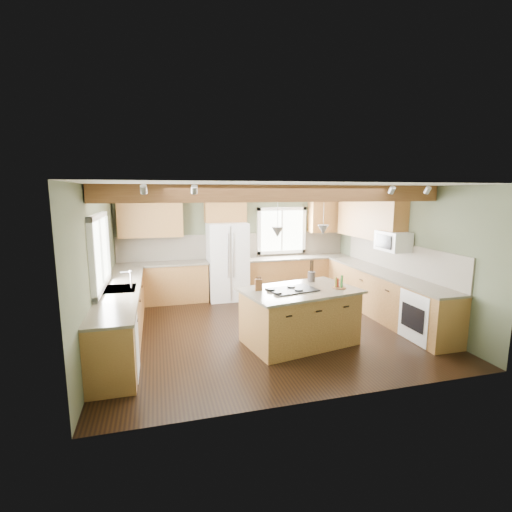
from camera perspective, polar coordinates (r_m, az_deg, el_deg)
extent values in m
plane|color=black|center=(7.00, 1.44, -11.05)|extent=(5.60, 5.60, 0.00)
plane|color=silver|center=(6.55, 1.54, 10.73)|extent=(5.60, 5.60, 0.00)
plane|color=#4D543B|center=(9.05, -3.03, 2.18)|extent=(5.60, 0.00, 5.60)
plane|color=#4D543B|center=(6.45, -23.09, -1.63)|extent=(0.00, 5.00, 5.00)
plane|color=#4D543B|center=(7.91, 21.32, 0.44)|extent=(0.00, 5.00, 5.00)
cube|color=brown|center=(5.82, 3.73, 9.57)|extent=(5.55, 0.26, 0.26)
cube|color=brown|center=(8.88, -2.96, 10.06)|extent=(5.55, 0.20, 0.10)
cube|color=brown|center=(9.05, -3.00, 1.60)|extent=(5.58, 0.03, 0.58)
cube|color=brown|center=(7.96, 20.98, -0.15)|extent=(0.03, 3.70, 0.58)
cube|color=brown|center=(8.72, -14.16, -4.15)|extent=(2.02, 0.60, 0.88)
cube|color=#464034|center=(8.62, -14.29, -1.18)|extent=(2.06, 0.64, 0.04)
cube|color=brown|center=(9.35, 6.39, -2.99)|extent=(2.62, 0.60, 0.88)
cube|color=#464034|center=(9.26, 6.45, -0.21)|extent=(2.66, 0.64, 0.04)
cube|color=brown|center=(6.68, -19.96, -8.70)|extent=(0.60, 3.70, 0.88)
cube|color=#464034|center=(6.55, -20.19, -4.88)|extent=(0.64, 3.74, 0.04)
cube|color=brown|center=(7.96, 18.97, -5.71)|extent=(0.60, 3.70, 0.88)
cube|color=#464034|center=(7.85, 19.15, -2.47)|extent=(0.64, 3.74, 0.04)
cube|color=brown|center=(8.62, -15.93, 5.79)|extent=(1.40, 0.35, 0.90)
cube|color=brown|center=(8.75, -4.77, 7.49)|extent=(0.96, 0.35, 0.70)
cube|color=brown|center=(8.49, 17.03, 5.68)|extent=(0.35, 2.20, 0.90)
cube|color=brown|center=(9.58, 10.83, 6.34)|extent=(0.90, 0.35, 0.90)
cube|color=white|center=(6.46, -23.00, 0.63)|extent=(0.04, 1.60, 1.05)
cube|color=white|center=(9.31, 3.94, 3.93)|extent=(1.10, 0.04, 1.00)
cube|color=#262628|center=(6.55, -20.20, -4.84)|extent=(0.50, 0.65, 0.03)
cylinder|color=#B2B2B7|center=(6.50, -18.69, -3.54)|extent=(0.02, 0.02, 0.28)
cube|color=white|center=(5.46, -20.97, -13.02)|extent=(0.60, 0.60, 0.84)
cube|color=white|center=(6.96, 24.91, -8.36)|extent=(0.60, 0.72, 0.84)
cube|color=white|center=(7.71, 20.33, 2.15)|extent=(0.40, 0.70, 0.38)
cone|color=#B2B2B7|center=(5.75, 3.32, 3.68)|extent=(0.18, 0.18, 0.16)
cone|color=#B2B2B7|center=(6.22, 10.30, 3.99)|extent=(0.18, 0.18, 0.16)
cube|color=white|center=(8.69, -4.41, -0.82)|extent=(0.90, 0.74, 1.80)
cube|color=brown|center=(6.28, 6.68, -9.33)|extent=(1.91, 1.38, 0.88)
cube|color=#464034|center=(6.15, 6.76, -5.27)|extent=(2.04, 1.51, 0.04)
cube|color=black|center=(6.07, 5.62, -5.17)|extent=(0.83, 0.64, 0.02)
cube|color=brown|center=(6.01, 0.38, -4.46)|extent=(0.12, 0.10, 0.18)
cylinder|color=#3D3531|center=(6.69, 8.52, -3.15)|extent=(0.17, 0.17, 0.17)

